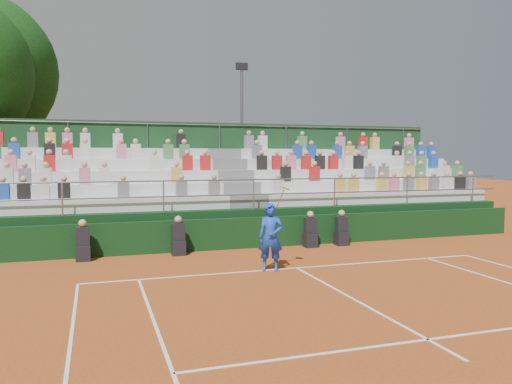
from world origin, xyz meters
name	(u,v)px	position (x,y,z in m)	size (l,w,h in m)	color
ground	(297,268)	(0.00, 0.00, 0.00)	(90.00, 90.00, 0.00)	#A84B1C
courtside_wall	(259,232)	(0.00, 3.20, 0.50)	(20.00, 0.15, 1.00)	black
line_officials	(235,236)	(-0.93, 2.75, 0.48)	(8.59, 0.40, 1.19)	black
grandstand	(233,205)	(0.00, 6.44, 1.09)	(20.00, 5.20, 4.40)	black
tennis_player	(271,237)	(-0.76, -0.07, 0.89)	(0.91, 0.64, 2.22)	blue
floodlight_mast	(242,126)	(2.39, 13.26, 4.60)	(0.60, 0.25, 7.86)	gray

